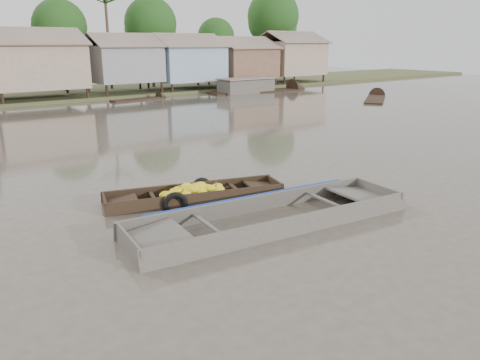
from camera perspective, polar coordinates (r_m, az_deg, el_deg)
ground at (r=11.62m, az=3.16°, el=-5.18°), size 120.00×120.00×0.00m
riverbank at (r=41.32m, az=-23.92°, el=13.36°), size 120.00×12.47×10.22m
banana_boat at (r=13.28m, az=-5.80°, el=-1.87°), size 5.19×2.63×0.72m
viewer_boat at (r=11.57m, az=3.87°, el=-4.99°), size 7.49×2.84×0.59m
distant_boats at (r=38.53m, az=-4.87°, el=10.26°), size 45.72×14.47×1.38m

